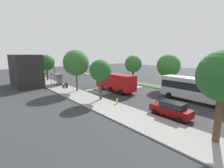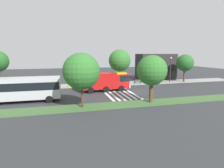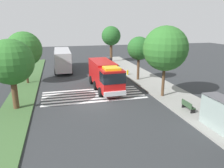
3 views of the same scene
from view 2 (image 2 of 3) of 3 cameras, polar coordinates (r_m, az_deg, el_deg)
ground_plane at (r=33.03m, az=6.51°, el=-2.44°), size 120.00×120.00×0.00m
sidewalk at (r=41.11m, az=2.16°, el=0.08°), size 60.00×4.59×0.14m
median_strip at (r=26.01m, az=12.78°, el=-5.73°), size 60.00×3.00×0.14m
crosswalk at (r=32.16m, az=1.90°, el=-2.70°), size 4.95×11.51×0.01m
fire_truck at (r=33.09m, az=-1.84°, el=1.03°), size 9.08×2.92×3.40m
parked_car_west at (r=36.47m, az=-25.17°, el=-0.69°), size 4.73×2.03×1.80m
transit_bus at (r=28.31m, az=-26.65°, el=-1.07°), size 10.36×2.92×3.55m
bus_stop_shelter at (r=43.04m, az=13.21°, el=2.70°), size 3.50×1.40×2.46m
bench_near_shelter at (r=41.54m, az=8.23°, el=0.81°), size 1.60×0.50×0.90m
street_lamp at (r=44.24m, az=18.16°, el=4.97°), size 0.36×0.36×5.94m
storefront_building at (r=49.63m, az=13.76°, el=5.34°), size 9.93×5.77×6.86m
sidewalk_tree_west at (r=37.79m, az=-8.81°, el=6.03°), size 3.25×3.25×6.10m
sidewalk_tree_center at (r=39.27m, az=2.46°, el=7.46°), size 4.78×4.78×7.66m
sidewalk_tree_far_east at (r=46.85m, az=22.23°, el=6.22°), size 4.09×4.09×6.61m
median_tree_far_west at (r=22.42m, az=-9.73°, el=3.98°), size 4.59×4.59×6.86m
median_tree_west at (r=25.09m, az=12.56°, el=4.20°), size 4.16×4.16×6.56m
fire_hydrant at (r=37.57m, az=-13.57°, el=-0.43°), size 0.28×0.28×0.70m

